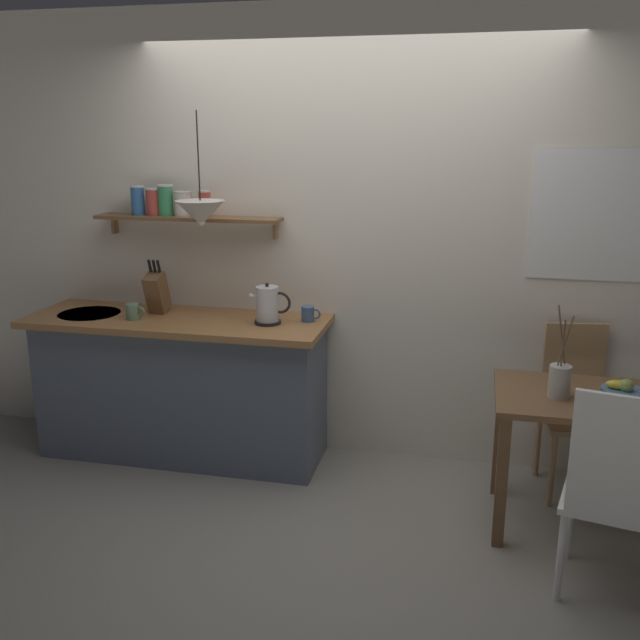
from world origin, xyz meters
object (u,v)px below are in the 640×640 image
object	(u,v)px
dining_table	(593,420)
dining_chair_far	(576,402)
electric_kettle	(268,305)
coffee_mug_spare	(308,314)
pendant_lamp	(201,213)
twig_vase	(560,380)
fruit_bowl	(623,392)
coffee_mug_by_sink	(133,311)
knife_block	(157,292)
dining_chair_near	(615,489)

from	to	relation	value
dining_table	dining_chair_far	size ratio (longest dim) A/B	1.02
dining_table	electric_kettle	xyz separation A→B (m)	(-1.78, 0.33, 0.41)
coffee_mug_spare	pendant_lamp	xyz separation A→B (m)	(-0.58, -0.17, 0.60)
coffee_mug_spare	pendant_lamp	distance (m)	0.85
dining_table	twig_vase	xyz separation A→B (m)	(-0.18, -0.05, 0.21)
fruit_bowl	coffee_mug_by_sink	xyz separation A→B (m)	(-2.72, 0.30, 0.18)
coffee_mug_by_sink	pendant_lamp	xyz separation A→B (m)	(0.45, 0.01, 0.60)
fruit_bowl	electric_kettle	size ratio (longest dim) A/B	0.84
fruit_bowl	knife_block	distance (m)	2.68
dining_chair_far	pendant_lamp	bearing A→B (deg)	-174.68
knife_block	coffee_mug_by_sink	bearing A→B (deg)	-118.99
twig_vase	electric_kettle	xyz separation A→B (m)	(-1.60, 0.38, 0.20)
knife_block	coffee_mug_by_sink	distance (m)	0.20
electric_kettle	knife_block	size ratio (longest dim) A/B	0.72
electric_kettle	coffee_mug_spare	distance (m)	0.25
twig_vase	knife_block	size ratio (longest dim) A/B	1.38
electric_kettle	coffee_mug_spare	bearing A→B (deg)	24.70
dining_chair_near	twig_vase	bearing A→B (deg)	108.83
knife_block	coffee_mug_by_sink	xyz separation A→B (m)	(-0.09, -0.15, -0.09)
electric_kettle	dining_chair_far	bearing A→B (deg)	4.18
twig_vase	coffee_mug_spare	world-z (taller)	twig_vase
dining_table	dining_chair_near	size ratio (longest dim) A/B	0.97
dining_chair_far	twig_vase	bearing A→B (deg)	-107.40
twig_vase	pendant_lamp	world-z (taller)	pendant_lamp
knife_block	dining_chair_far	bearing A→B (deg)	1.24
twig_vase	pendant_lamp	bearing A→B (deg)	170.98
electric_kettle	knife_block	world-z (taller)	knife_block
fruit_bowl	coffee_mug_by_sink	size ratio (longest dim) A/B	1.74
dining_chair_far	pendant_lamp	size ratio (longest dim) A/B	1.50
coffee_mug_spare	dining_chair_near	bearing A→B (deg)	-33.46
electric_kettle	pendant_lamp	distance (m)	0.65
dining_chair_near	coffee_mug_by_sink	xyz separation A→B (m)	(-2.61, 0.86, 0.41)
pendant_lamp	dining_chair_near	bearing A→B (deg)	-22.02
fruit_bowl	dining_chair_near	bearing A→B (deg)	-100.37
dining_chair_far	twig_vase	world-z (taller)	twig_vase
twig_vase	coffee_mug_by_sink	world-z (taller)	twig_vase
coffee_mug_spare	twig_vase	bearing A→B (deg)	-19.16
dining_table	knife_block	size ratio (longest dim) A/B	2.85
fruit_bowl	pendant_lamp	distance (m)	2.41
fruit_bowl	coffee_mug_by_sink	bearing A→B (deg)	173.76
dining_table	pendant_lamp	xyz separation A→B (m)	(-2.15, 0.27, 0.95)
fruit_bowl	knife_block	size ratio (longest dim) A/B	0.61
dining_chair_near	knife_block	world-z (taller)	knife_block
twig_vase	coffee_mug_spare	bearing A→B (deg)	160.84
twig_vase	coffee_mug_by_sink	xyz separation A→B (m)	(-2.42, 0.30, 0.14)
pendant_lamp	electric_kettle	bearing A→B (deg)	10.70
fruit_bowl	twig_vase	xyz separation A→B (m)	(-0.29, -0.00, 0.04)
knife_block	pendant_lamp	distance (m)	0.64
dining_chair_near	electric_kettle	size ratio (longest dim) A/B	4.05
pendant_lamp	coffee_mug_spare	bearing A→B (deg)	16.17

